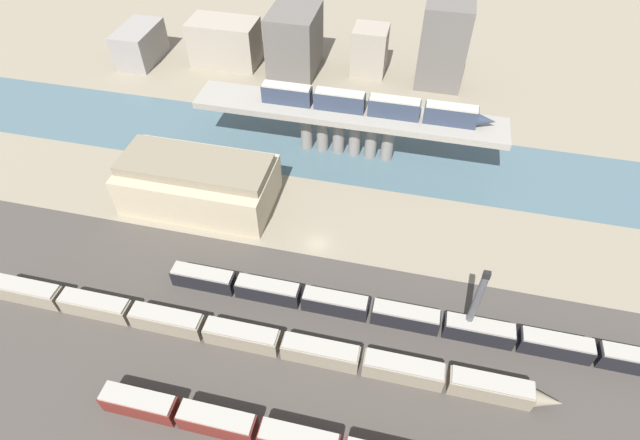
# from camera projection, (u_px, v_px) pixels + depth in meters

# --- Properties ---
(ground_plane) EXTENTS (400.00, 400.00, 0.00)m
(ground_plane) POSITION_uv_depth(u_px,v_px,m) (318.00, 244.00, 92.04)
(ground_plane) COLOR gray
(railbed_yard) EXTENTS (280.00, 42.00, 0.01)m
(railbed_yard) POSITION_uv_depth(u_px,v_px,m) (282.00, 359.00, 75.82)
(railbed_yard) COLOR #423D38
(railbed_yard) RESTS_ON ground
(river_water) EXTENTS (320.00, 21.42, 0.01)m
(river_water) POSITION_uv_depth(u_px,v_px,m) (346.00, 152.00, 110.88)
(river_water) COLOR #47606B
(river_water) RESTS_ON ground
(bridge) EXTENTS (65.17, 9.29, 10.85)m
(bridge) POSITION_uv_depth(u_px,v_px,m) (348.00, 120.00, 104.81)
(bridge) COLOR gray
(bridge) RESTS_ON ground
(train_on_bridge) EXTENTS (47.62, 2.67, 4.10)m
(train_on_bridge) POSITION_uv_depth(u_px,v_px,m) (372.00, 105.00, 100.86)
(train_on_bridge) COLOR #2D384C
(train_on_bridge) RESTS_ON bridge
(train_yard_mid) EXTENTS (90.13, 2.96, 3.63)m
(train_yard_mid) POSITION_uv_depth(u_px,v_px,m) (251.00, 338.00, 76.36)
(train_yard_mid) COLOR gray
(train_yard_mid) RESTS_ON ground
(train_yard_far) EXTENTS (82.74, 2.80, 3.56)m
(train_yard_far) POSITION_uv_depth(u_px,v_px,m) (413.00, 318.00, 78.84)
(train_yard_far) COLOR black
(train_yard_far) RESTS_ON ground
(warehouse_building) EXTENTS (28.93, 15.26, 10.04)m
(warehouse_building) POSITION_uv_depth(u_px,v_px,m) (198.00, 182.00, 96.71)
(warehouse_building) COLOR tan
(warehouse_building) RESTS_ON ground
(signal_tower) EXTENTS (1.06, 1.06, 15.22)m
(signal_tower) POSITION_uv_depth(u_px,v_px,m) (475.00, 305.00, 73.87)
(signal_tower) COLOR #4C4C51
(signal_tower) RESTS_ON ground
(city_block_far_left) EXTENTS (8.91, 15.09, 9.28)m
(city_block_far_left) POSITION_uv_depth(u_px,v_px,m) (140.00, 44.00, 136.00)
(city_block_far_left) COLOR gray
(city_block_far_left) RESTS_ON ground
(city_block_left) EXTENTS (17.86, 10.09, 11.74)m
(city_block_left) POSITION_uv_depth(u_px,v_px,m) (225.00, 42.00, 134.20)
(city_block_left) COLOR gray
(city_block_left) RESTS_ON ground
(city_block_center) EXTENTS (11.95, 15.40, 16.23)m
(city_block_center) POSITION_uv_depth(u_px,v_px,m) (295.00, 41.00, 129.85)
(city_block_center) COLOR #605B56
(city_block_center) RESTS_ON ground
(city_block_right) EXTENTS (8.79, 8.36, 12.28)m
(city_block_right) POSITION_uv_depth(u_px,v_px,m) (370.00, 50.00, 130.45)
(city_block_right) COLOR gray
(city_block_right) RESTS_ON ground
(city_block_far_right) EXTENTS (11.49, 8.53, 20.91)m
(city_block_far_right) POSITION_uv_depth(u_px,v_px,m) (443.00, 47.00, 122.85)
(city_block_far_right) COLOR #605B56
(city_block_far_right) RESTS_ON ground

